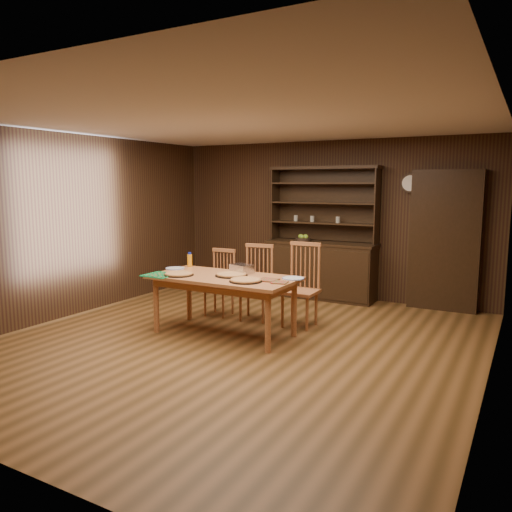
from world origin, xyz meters
The scene contains 20 objects.
floor centered at (0.00, 0.00, 0.00)m, with size 6.00×6.00×0.00m, color brown.
room_shell centered at (0.00, 0.00, 1.58)m, with size 6.00×6.00×6.00m.
china_hutch centered at (0.00, 2.75, 0.60)m, with size 1.84×0.52×2.17m.
doorway centered at (1.90, 2.90, 1.05)m, with size 1.00×0.18×2.10m, color black.
wall_clock centered at (1.35, 2.96, 1.90)m, with size 0.30×0.05×0.30m.
dining_table centered at (-0.30, 0.23, 0.67)m, with size 1.84×0.92×0.75m.
chair_left centered at (-0.88, 1.06, 0.50)m, with size 0.41×0.39×0.96m.
chair_center centered at (-0.30, 1.11, 0.56)m, with size 0.50×0.48×1.05m.
chair_right centered at (0.38, 1.11, 0.59)m, with size 0.47×0.45×1.12m.
pizza_left centered at (-0.82, 0.00, 0.77)m, with size 0.37×0.37×0.04m.
pizza_right centered at (0.12, 0.06, 0.77)m, with size 0.39×0.39×0.04m.
pizza_center centered at (-0.22, 0.29, 0.77)m, with size 0.41×0.41×0.04m.
cooling_rack centered at (-1.03, -0.11, 0.76)m, with size 0.36×0.36×0.02m, color #0EB85F, non-canonical shape.
plate_left centered at (-1.16, 0.36, 0.76)m, with size 0.26×0.26×0.02m.
plate_right centered at (0.54, 0.49, 0.76)m, with size 0.27×0.27×0.02m.
foil_dish centered at (-0.22, 0.54, 0.81)m, with size 0.28×0.20×0.11m, color white.
juice_bottle centered at (-1.10, 0.61, 0.84)m, with size 0.07×0.07×0.20m.
pot_holder_a centered at (0.51, 0.19, 0.76)m, with size 0.18×0.18×0.01m, color red.
pot_holder_b centered at (0.32, 0.25, 0.76)m, with size 0.22×0.22×0.02m, color red.
fruit_bowl centered at (-0.30, 2.69, 0.98)m, with size 0.26×0.26×0.12m.
Camera 1 is at (3.03, -4.92, 1.89)m, focal length 35.00 mm.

